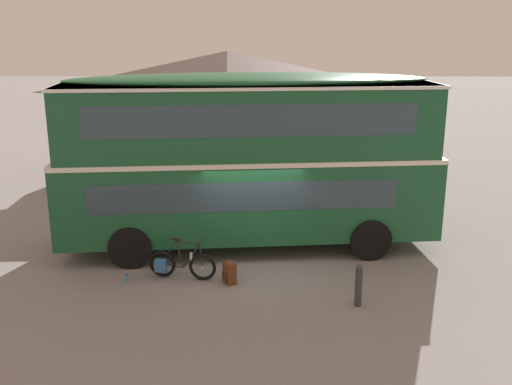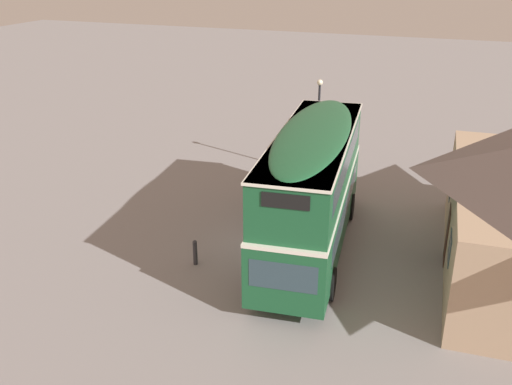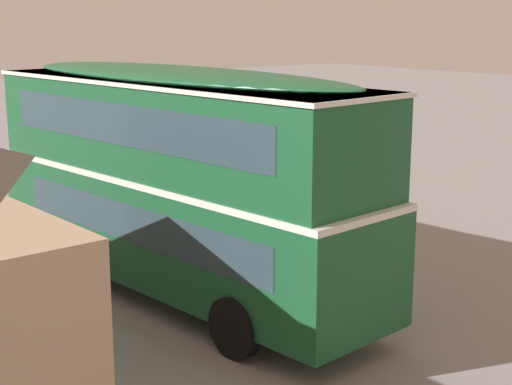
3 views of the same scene
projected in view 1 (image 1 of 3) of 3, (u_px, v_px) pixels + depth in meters
name	position (u px, v px, depth m)	size (l,w,h in m)	color
ground_plane	(254.00, 262.00, 15.37)	(120.00, 120.00, 0.00)	gray
double_decker_bus	(249.00, 154.00, 15.70)	(10.25, 3.51, 4.79)	black
touring_bicycle	(179.00, 264.00, 14.25)	(1.69, 0.52, 1.03)	black
backpack_on_ground	(229.00, 272.00, 14.00)	(0.36, 0.40, 0.58)	#592D19
water_bottle_blue_sports	(127.00, 278.00, 14.11)	(0.07, 0.07, 0.22)	#338CBF
pub_building	(228.00, 114.00, 23.45)	(11.15, 7.24, 5.03)	tan
kerb_bollard	(359.00, 285.00, 12.82)	(0.16, 0.16, 0.97)	#333338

